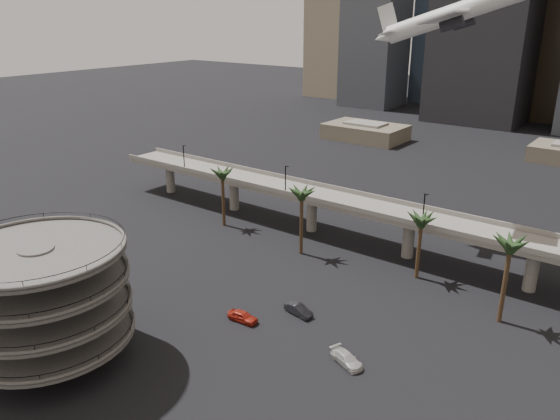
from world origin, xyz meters
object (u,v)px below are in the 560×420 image
Objects in this scene: airborne_jet at (458,13)px; parking_ramp at (43,294)px; car_a at (243,316)px; car_c at (347,359)px; car_b at (298,310)px; overpass at (358,209)px.

parking_ramp is at bearing -117.28° from airborne_jet.
airborne_jet is 66.11m from car_a.
car_a is (-10.05, -49.25, -42.93)m from airborne_jet.
car_a is at bearing 112.10° from car_c.
car_b is at bearing 83.77° from car_c.
parking_ramp is 4.20× the size of car_c.
parking_ramp is 83.05m from airborne_jet.
parking_ramp is 0.17× the size of overpass.
car_a is at bearing -110.19° from airborne_jet.
overpass is 31.16m from car_b.
parking_ramp reaches higher than overpass.
airborne_jet is at bearing -16.12° from car_a.
car_b is (-4.49, -42.55, -42.95)m from airborne_jet.
airborne_jet reaches higher than car_b.
car_c is (7.86, -48.95, -42.99)m from airborne_jet.
car_a is at bearing -88.17° from overpass.
parking_ramp reaches higher than car_a.
car_b is 0.93× the size of car_c.
parking_ramp is at bearing 146.65° from car_c.
overpass is at bearing -139.78° from airborne_jet.
parking_ramp is 4.59× the size of car_a.
airborne_jet is (11.21, 12.84, 36.42)m from overpass.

